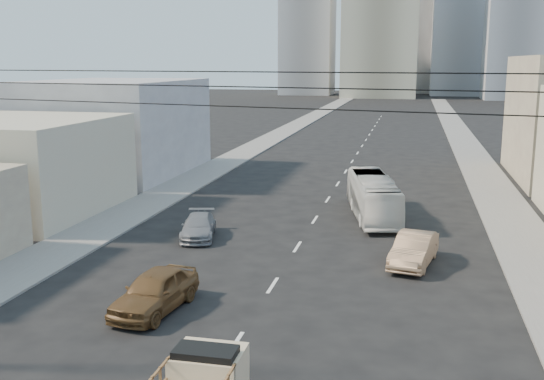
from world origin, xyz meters
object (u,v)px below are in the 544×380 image
at_px(sedan_brown, 155,291).
at_px(sedan_tan, 414,249).
at_px(sedan_grey, 198,227).
at_px(city_bus, 373,196).

bearing_deg(sedan_brown, sedan_tan, 46.30).
distance_m(sedan_tan, sedan_grey, 11.83).
height_order(sedan_tan, sedan_grey, sedan_tan).
relative_size(sedan_brown, sedan_tan, 1.03).
relative_size(sedan_brown, sedan_grey, 1.10).
height_order(sedan_brown, sedan_tan, sedan_brown).
xyz_separation_m(city_bus, sedan_brown, (-7.25, -17.21, -0.52)).
xyz_separation_m(city_bus, sedan_tan, (2.53, -9.18, -0.57)).
relative_size(city_bus, sedan_brown, 2.02).
height_order(sedan_brown, sedan_grey, sedan_brown).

